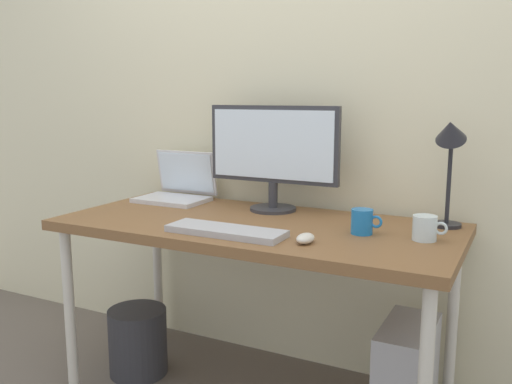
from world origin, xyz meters
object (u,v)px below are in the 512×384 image
Objects in this scene: monitor at (273,151)px; laptop at (178,188)px; desk_lamp at (450,148)px; computer_tower at (406,379)px; desk at (256,237)px; wastebasket at (138,341)px; keyboard at (226,231)px; glass_cup at (425,228)px; mouse at (305,238)px; coffee_mug at (362,222)px.

laptop is at bearing 178.25° from monitor.
desk_lamp is 0.87m from computer_tower.
desk is at bearing -175.60° from computer_tower.
desk is 5.19× the size of wastebasket.
desk is 0.23m from keyboard.
computer_tower is (-0.04, 0.03, -0.59)m from glass_cup.
computer_tower is at bearing 39.08° from mouse.
glass_cup is (0.64, 0.02, 0.10)m from desk.
coffee_mug is (0.46, -0.22, -0.21)m from monitor.
computer_tower is (0.63, -0.18, -0.80)m from monitor.
coffee_mug reaches higher than mouse.
laptop is at bearing 169.15° from glass_cup.
desk is 0.36m from mouse.
coffee_mug reaches higher than glass_cup.
monitor is 5.20× the size of coffee_mug.
coffee_mug is (-0.25, -0.22, -0.26)m from desk_lamp.
computer_tower is (0.17, 0.04, -0.59)m from coffee_mug.
computer_tower reaches higher than wastebasket.
monitor is at bearing 162.69° from glass_cup.
mouse reaches higher than keyboard.
keyboard is (-0.01, -0.22, 0.07)m from desk.
glass_cup is at bearing -99.81° from desk_lamp.
keyboard is at bearing -152.44° from coffee_mug.
keyboard is at bearing -176.86° from mouse.
desk_lamp is 3.65× the size of glass_cup.
keyboard is at bearing -86.73° from monitor.
desk is at bearing -161.36° from desk_lamp.
glass_cup reaches higher than mouse.
computer_tower is at bearing 146.46° from glass_cup.
laptop reaches higher than glass_cup.
desk is 3.71× the size of computer_tower.
desk is at bearing -179.19° from coffee_mug.
mouse reaches higher than desk.
mouse is at bearing -35.11° from desk.
coffee_mug is 0.96× the size of glass_cup.
keyboard is 0.69m from glass_cup.
monitor is 1.40× the size of computer_tower.
computer_tower is at bearing 23.69° from keyboard.
desk_lamp is at bearing -0.70° from laptop.
glass_cup is 1.38m from wastebasket.
coffee_mug is at bearing 3.26° from wastebasket.
laptop reaches higher than wastebasket.
glass_cup is at bearing 3.21° from wastebasket.
monitor is at bearing -179.95° from desk_lamp.
wastebasket is (-0.54, -0.28, -0.86)m from monitor.
mouse is (0.30, 0.02, 0.01)m from keyboard.
desk is 13.24× the size of glass_cup.
desk_lamp is at bearing 66.39° from computer_tower.
glass_cup is (1.18, -0.23, -0.01)m from laptop.
wastebasket is at bearing -167.40° from desk_lamp.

